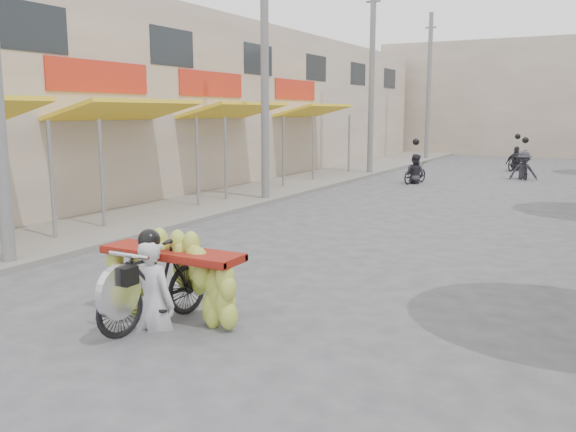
{
  "coord_description": "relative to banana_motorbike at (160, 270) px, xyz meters",
  "views": [
    {
      "loc": [
        3.83,
        -3.9,
        2.71
      ],
      "look_at": [
        -0.57,
        4.38,
        1.1
      ],
      "focal_mm": 38.0,
      "sensor_mm": 36.0,
      "label": 1
    }
  ],
  "objects": [
    {
      "name": "far_building",
      "position": [
        1.17,
        35.99,
        2.79
      ],
      "size": [
        20.0,
        6.0,
        7.0
      ],
      "primitive_type": "cube",
      "color": "#BBA893",
      "rests_on": "ground"
    },
    {
      "name": "utility_pole_far",
      "position": [
        -4.23,
        18.99,
        3.32
      ],
      "size": [
        0.6,
        0.24,
        8.0
      ],
      "color": "slate",
      "rests_on": "ground"
    },
    {
      "name": "banana_motorbike",
      "position": [
        0.0,
        0.0,
        0.0
      ],
      "size": [
        2.2,
        1.94,
        2.14
      ],
      "color": "black",
      "rests_on": "ground"
    },
    {
      "name": "utility_pole_back",
      "position": [
        -4.23,
        27.99,
        3.32
      ],
      "size": [
        0.6,
        0.24,
        8.0
      ],
      "color": "slate",
      "rests_on": "ground"
    },
    {
      "name": "sidewalk_left",
      "position": [
        -5.83,
        12.99,
        -0.65
      ],
      "size": [
        4.0,
        60.0,
        0.12
      ],
      "primitive_type": "cube",
      "color": "gray",
      "rests_on": "ground"
    },
    {
      "name": "shophouse_row_left",
      "position": [
        -10.82,
        11.96,
        2.29
      ],
      "size": [
        9.77,
        40.0,
        6.0
      ],
      "color": "#BBA893",
      "rests_on": "ground"
    },
    {
      "name": "bg_motorbike_b",
      "position": [
        1.9,
        20.14,
        0.17
      ],
      "size": [
        1.17,
        1.58,
        1.95
      ],
      "color": "black",
      "rests_on": "ground"
    },
    {
      "name": "ground",
      "position": [
        1.17,
        -2.01,
        -0.71
      ],
      "size": [
        120.0,
        120.0,
        0.0
      ],
      "primitive_type": "plane",
      "color": "#55555A",
      "rests_on": "ground"
    },
    {
      "name": "bg_motorbike_c",
      "position": [
        1.11,
        23.89,
        0.08
      ],
      "size": [
        1.07,
        1.76,
        1.95
      ],
      "color": "black",
      "rests_on": "ground"
    },
    {
      "name": "utility_pole_mid",
      "position": [
        -4.23,
        9.99,
        3.32
      ],
      "size": [
        0.6,
        0.24,
        8.0
      ],
      "color": "slate",
      "rests_on": "ground"
    },
    {
      "name": "bg_motorbike_a",
      "position": [
        -1.58,
        16.76,
        0.07
      ],
      "size": [
        0.88,
        1.53,
        1.95
      ],
      "color": "black",
      "rests_on": "ground"
    }
  ]
}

